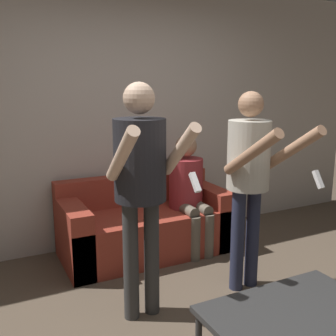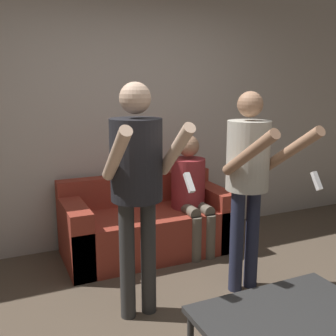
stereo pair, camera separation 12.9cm
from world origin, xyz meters
name	(u,v)px [view 1 (the left image)]	position (x,y,z in m)	size (l,w,h in m)	color
wall_back	(119,115)	(0.00, 2.05, 1.35)	(6.40, 0.06, 2.70)	beige
couch	(145,226)	(0.09, 1.62, 0.27)	(1.64, 0.78, 0.74)	#9E3828
person_standing_left	(141,174)	(-0.37, 0.59, 1.06)	(0.48, 0.63, 1.68)	#383838
person_standing_right	(250,169)	(0.55, 0.58, 1.01)	(0.45, 0.75, 1.61)	#282D47
person_seated	(188,188)	(0.51, 1.49, 0.65)	(0.34, 0.55, 1.17)	#6B6051
coffee_table	(294,317)	(0.17, -0.34, 0.37)	(1.01, 0.63, 0.40)	#2D2D2D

